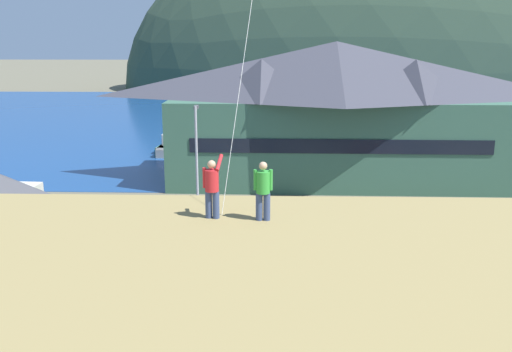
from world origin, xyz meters
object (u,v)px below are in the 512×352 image
at_px(harbor_lodge, 335,108).
at_px(person_kite_flyer, 212,187).
at_px(parked_car_front_row_red, 73,228).
at_px(parked_car_mid_row_center, 60,268).
at_px(moored_boat_inner_slip, 171,146).
at_px(parked_car_corner_spot, 163,223).
at_px(wharf_dock, 205,146).
at_px(moored_boat_outer_mooring, 238,142).
at_px(parked_car_front_row_end, 262,273).
at_px(parking_light_pole, 197,158).
at_px(parked_car_mid_row_near, 153,282).
at_px(parked_car_front_row_silver, 285,236).
at_px(parked_car_back_row_right, 433,234).
at_px(person_companion, 263,189).
at_px(moored_boat_wharfside, 171,147).
at_px(parked_car_back_row_left, 407,277).

bearing_deg(harbor_lodge, person_kite_flyer, -102.65).
bearing_deg(parked_car_front_row_red, parked_car_mid_row_center, -75.95).
relative_size(moored_boat_inner_slip, parked_car_corner_spot, 1.39).
bearing_deg(wharf_dock, moored_boat_outer_mooring, 4.57).
bearing_deg(wharf_dock, harbor_lodge, -46.69).
distance_m(parked_car_front_row_end, parked_car_front_row_red, 12.65).
xyz_separation_m(moored_boat_inner_slip, person_kite_flyer, (9.03, -41.82, 6.91)).
distance_m(parking_light_pole, person_kite_flyer, 19.27).
relative_size(parked_car_front_row_end, parked_car_front_row_red, 1.02).
height_order(parked_car_mid_row_near, parking_light_pole, parking_light_pole).
relative_size(parked_car_front_row_silver, parked_car_back_row_right, 0.98).
bearing_deg(parked_car_front_row_silver, person_companion, -94.12).
bearing_deg(parking_light_pole, moored_boat_outer_mooring, 87.93).
relative_size(parked_car_mid_row_center, person_kite_flyer, 2.30).
bearing_deg(harbor_lodge, moored_boat_wharfside, 145.95).
height_order(wharf_dock, parking_light_pole, parking_light_pole).
height_order(moored_boat_outer_mooring, parking_light_pole, parking_light_pole).
distance_m(parked_car_front_row_end, person_companion, 11.04).
bearing_deg(parked_car_front_row_red, moored_boat_wharfside, 88.11).
distance_m(parked_car_mid_row_center, person_kite_flyer, 14.02).
bearing_deg(moored_boat_inner_slip, person_kite_flyer, -77.81).
xyz_separation_m(moored_boat_outer_mooring, parked_car_front_row_red, (-7.74, -29.89, 0.34)).
bearing_deg(parked_car_mid_row_near, parked_car_back_row_left, 4.39).
distance_m(parked_car_back_row_left, parked_car_mid_row_near, 11.69).
bearing_deg(person_companion, parked_car_mid_row_near, 123.60).
bearing_deg(parked_car_back_row_right, parked_car_mid_row_center, -164.44).
relative_size(parked_car_corner_spot, person_kite_flyer, 2.29).
height_order(harbor_lodge, parked_car_back_row_right, harbor_lodge).
distance_m(parked_car_front_row_silver, parking_light_pole, 8.23).
height_order(parked_car_front_row_end, parked_car_back_row_right, same).
bearing_deg(parked_car_back_row_left, person_companion, -127.33).
relative_size(parked_car_front_row_red, parking_light_pole, 0.55).
bearing_deg(parked_car_mid_row_center, parked_car_front_row_silver, 23.21).
xyz_separation_m(moored_boat_inner_slip, parked_car_front_row_end, (10.31, -33.09, 0.34)).
bearing_deg(person_companion, wharf_dock, 99.30).
bearing_deg(moored_boat_wharfside, parking_light_pole, -75.44).
height_order(moored_boat_wharfside, person_kite_flyer, person_kite_flyer).
distance_m(wharf_dock, parked_car_back_row_left, 38.43).
relative_size(harbor_lodge, parked_car_front_row_silver, 6.77).
relative_size(moored_boat_outer_mooring, moored_boat_inner_slip, 1.38).
height_order(parked_car_front_row_red, parked_car_mid_row_near, same).
height_order(parked_car_front_row_end, parked_car_front_row_red, same).
distance_m(parked_car_front_row_silver, parked_car_mid_row_center, 11.93).
bearing_deg(parked_car_back_row_right, parked_car_back_row_left, -115.29).
relative_size(harbor_lodge, parked_car_back_row_left, 6.71).
bearing_deg(parked_car_front_row_silver, moored_boat_wharfside, 112.45).
bearing_deg(parked_car_mid_row_near, parked_car_mid_row_center, 162.72).
xyz_separation_m(parked_car_front_row_silver, parking_light_pole, (-5.57, 5.01, 3.40)).
bearing_deg(person_companion, moored_boat_inner_slip, 104.07).
distance_m(wharf_dock, parked_car_mid_row_center, 35.34).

